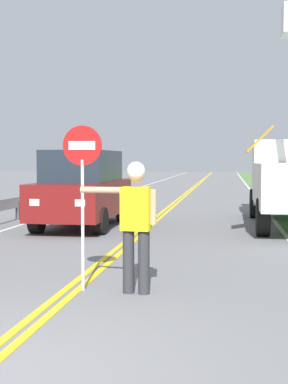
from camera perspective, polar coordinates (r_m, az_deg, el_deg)
The scene contains 8 objects.
centerline_yellow_left at distance 24.26m, azimuth 3.30°, elevation -0.98°, with size 0.11×110.00×0.01m, color yellow.
centerline_yellow_right at distance 24.24m, azimuth 3.72°, elevation -0.98°, with size 0.11×110.00×0.01m, color yellow.
edge_line_right at distance 24.20m, azimuth 12.03°, elevation -1.06°, with size 0.12×110.00×0.01m, color silver.
edge_line_left at distance 24.83m, azimuth -4.79°, elevation -0.88°, with size 0.12×110.00×0.01m, color silver.
flagger_worker at distance 7.50m, azimuth -0.91°, elevation -2.77°, with size 1.08×0.28×1.83m.
stop_sign_paddle at distance 7.69m, azimuth -6.47°, elevation 2.31°, with size 0.56×0.04×2.33m.
oncoming_suv_nearest at distance 15.04m, azimuth -6.38°, elevation 0.36°, with size 1.94×4.62×2.10m.
guardrail_left_shoulder at distance 20.41m, azimuth -9.53°, elevation -0.39°, with size 0.10×32.00×0.71m.
Camera 1 is at (2.17, -4.08, 1.85)m, focal length 50.97 mm.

